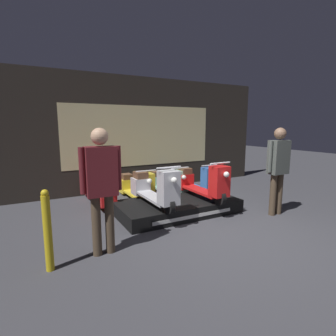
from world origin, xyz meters
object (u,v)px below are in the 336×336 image
scooter_backrow_0 (100,192)px  person_left_browsing (101,181)px  scooter_display_left (154,188)px  scooter_display_right (201,183)px  person_right_browsing (278,164)px  street_bollard (48,231)px  scooter_backrow_2 (167,184)px  scooter_backrow_1 (136,187)px  scooter_backrow_3 (195,180)px

scooter_backrow_0 → person_left_browsing: bearing=-102.8°
scooter_display_left → scooter_display_right: same height
scooter_display_left → scooter_backrow_0: bearing=119.7°
scooter_display_right → person_right_browsing: bearing=-40.5°
street_bollard → scooter_backrow_2: bearing=39.1°
scooter_backrow_1 → person_left_browsing: bearing=-121.1°
scooter_backrow_0 → scooter_backrow_2: 1.76m
scooter_backrow_1 → street_bollard: street_bollard is taller
scooter_display_left → person_right_browsing: 2.59m
scooter_display_left → street_bollard: scooter_display_left is taller
scooter_backrow_0 → person_right_browsing: (3.08, -2.33, 0.74)m
scooter_backrow_0 → scooter_backrow_3: bearing=0.0°
scooter_backrow_0 → street_bollard: size_ratio=1.63×
scooter_backrow_2 → scooter_backrow_0: bearing=180.0°
scooter_backrow_3 → person_right_browsing: (0.45, -2.33, 0.74)m
scooter_display_right → scooter_backrow_0: 2.32m
person_left_browsing → person_right_browsing: (3.61, 0.00, -0.01)m
scooter_display_left → street_bollard: size_ratio=1.63×
scooter_display_right → scooter_backrow_0: bearing=145.2°
person_left_browsing → scooter_backrow_1: bearing=58.9°
scooter_backrow_1 → scooter_backrow_2: bearing=0.0°
scooter_backrow_0 → scooter_backrow_1: same height
scooter_backrow_3 → person_left_browsing: person_left_browsing is taller
scooter_backrow_2 → person_right_browsing: bearing=-60.4°
scooter_display_right → person_left_browsing: person_left_browsing is taller
scooter_display_right → scooter_display_left: bearing=180.0°
scooter_backrow_1 → scooter_backrow_3: bearing=0.0°
scooter_backrow_0 → scooter_backrow_3: same height
scooter_display_left → scooter_display_right: (1.14, 0.00, 0.00)m
scooter_backrow_2 → street_bollard: bearing=-140.9°
street_bollard → scooter_backrow_0: bearing=62.8°
scooter_backrow_0 → scooter_backrow_3: 2.64m
scooter_backrow_0 → street_bollard: street_bollard is taller
scooter_backrow_2 → person_right_browsing: person_right_browsing is taller
scooter_display_left → street_bollard: 2.31m
scooter_backrow_2 → person_right_browsing: 2.78m
scooter_display_right → scooter_backrow_2: bearing=95.9°
street_bollard → scooter_backrow_1: bearing=48.9°
scooter_backrow_0 → person_right_browsing: bearing=-37.1°
scooter_display_left → scooter_backrow_3: 2.32m
scooter_backrow_2 → person_left_browsing: (-2.29, -2.33, 0.75)m
scooter_display_left → scooter_backrow_2: 1.68m
scooter_backrow_1 → scooter_backrow_3: 1.76m
scooter_backrow_1 → scooter_backrow_2: same height
scooter_backrow_0 → person_left_browsing: person_left_browsing is taller
scooter_backrow_0 → street_bollard: bearing=-117.2°
scooter_backrow_1 → scooter_backrow_0: bearing=180.0°
scooter_backrow_0 → person_left_browsing: size_ratio=0.96×
scooter_display_right → scooter_backrow_1: 1.68m
person_left_browsing → scooter_display_right: bearing=22.8°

